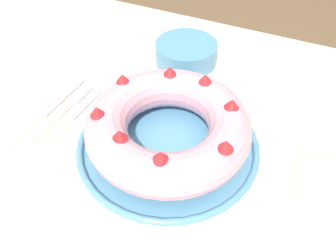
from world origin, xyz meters
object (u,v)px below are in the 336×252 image
Objects in this scene: cake_knife at (67,121)px; side_bowl at (186,53)px; serving_dish at (168,144)px; bundt_cake at (168,126)px; serving_knife at (40,117)px; fork at (63,112)px.

side_bowl reaches higher than cake_knife.
serving_dish is 1.15× the size of bundt_cake.
bundt_cake reaches higher than serving_dish.
cake_knife is 0.32m from side_bowl.
side_bowl is (0.18, 0.31, 0.02)m from serving_knife.
fork is 0.32m from side_bowl.
serving_dish is at bearing 2.87° from fork.
side_bowl reaches higher than serving_knife.
side_bowl is at bearing 62.06° from fork.
serving_dish is 2.24× the size of side_bowl.
bundt_cake is at bearing -73.62° from side_bowl.
bundt_cake reaches higher than fork.
bundt_cake is 1.94× the size of side_bowl.
fork is at bearing 138.80° from cake_knife.
fork is at bearing 42.68° from serving_knife.
serving_dish is 0.27m from serving_knife.
bundt_cake is at bearing 171.91° from serving_dish.
bundt_cake is 0.24m from fork.
bundt_cake reaches higher than side_bowl.
serving_dish is 0.21m from cake_knife.
serving_dish is at bearing -73.61° from side_bowl.
cake_knife is (0.06, 0.02, 0.00)m from serving_knife.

